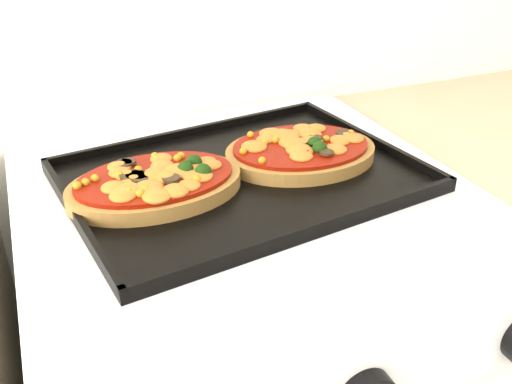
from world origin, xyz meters
name	(u,v)px	position (x,y,z in m)	size (l,w,h in m)	color
control_panel	(366,378)	(0.04, 1.39, 0.85)	(0.60, 0.02, 0.09)	white
baking_tray	(242,175)	(0.04, 1.71, 0.92)	(0.46, 0.34, 0.02)	black
pizza_left	(155,182)	(-0.08, 1.71, 0.94)	(0.23, 0.15, 0.03)	olive
pizza_right	(301,150)	(0.13, 1.73, 0.94)	(0.22, 0.16, 0.03)	olive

